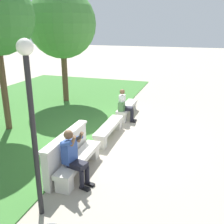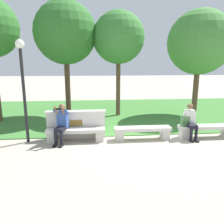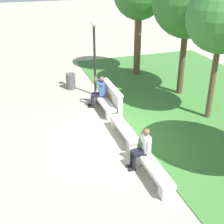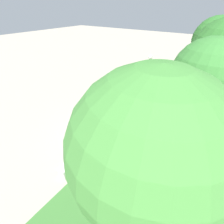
% 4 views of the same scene
% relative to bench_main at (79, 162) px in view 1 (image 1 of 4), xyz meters
% --- Properties ---
extents(ground_plane, '(80.00, 80.00, 0.00)m').
position_rel_bench_main_xyz_m(ground_plane, '(2.34, 0.00, -0.30)').
color(ground_plane, '#A89E8C').
extents(grass_strip, '(18.67, 8.00, 0.03)m').
position_rel_bench_main_xyz_m(grass_strip, '(2.34, 4.38, -0.29)').
color(grass_strip, '#3D7533').
rests_on(grass_strip, ground).
extents(bench_main, '(2.00, 0.40, 0.45)m').
position_rel_bench_main_xyz_m(bench_main, '(0.00, 0.00, 0.00)').
color(bench_main, beige).
rests_on(bench_main, ground).
extents(bench_near, '(2.00, 0.40, 0.45)m').
position_rel_bench_main_xyz_m(bench_near, '(2.34, 0.00, 0.00)').
color(bench_near, beige).
rests_on(bench_near, ground).
extents(bench_mid, '(2.00, 0.40, 0.45)m').
position_rel_bench_main_xyz_m(bench_mid, '(4.67, 0.00, 0.00)').
color(bench_mid, beige).
rests_on(bench_mid, ground).
extents(backrest_wall_with_plaque, '(2.10, 0.24, 1.01)m').
position_rel_bench_main_xyz_m(backrest_wall_with_plaque, '(0.00, 0.34, 0.21)').
color(backrest_wall_with_plaque, beige).
rests_on(backrest_wall_with_plaque, ground).
extents(person_photographer, '(0.53, 0.78, 1.32)m').
position_rel_bench_main_xyz_m(person_photographer, '(-0.45, -0.07, 0.43)').
color(person_photographer, black).
rests_on(person_photographer, ground).
extents(person_distant, '(0.48, 0.68, 1.26)m').
position_rel_bench_main_xyz_m(person_distant, '(4.03, -0.07, 0.37)').
color(person_distant, black).
rests_on(person_distant, ground).
extents(backpack, '(0.28, 0.24, 0.43)m').
position_rel_bench_main_xyz_m(backpack, '(3.88, 0.02, 0.32)').
color(backpack, '#4C7F47').
rests_on(backpack, bench_mid).
extents(tree_left_background, '(3.11, 3.11, 5.19)m').
position_rel_bench_main_xyz_m(tree_left_background, '(5.85, 3.43, 3.32)').
color(tree_left_background, brown).
rests_on(tree_left_background, ground).
extents(lamp_post, '(0.28, 0.28, 3.37)m').
position_rel_bench_main_xyz_m(lamp_post, '(-1.63, 0.08, 1.94)').
color(lamp_post, black).
rests_on(lamp_post, ground).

